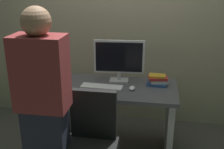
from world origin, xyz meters
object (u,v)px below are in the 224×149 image
mouse (132,88)px  cup_near_keyboard (65,82)px  keyboard (102,87)px  monitor (119,59)px  book_stack (158,80)px  desk (113,107)px  person_at_desk (44,109)px

mouse → cup_near_keyboard: size_ratio=1.13×
keyboard → monitor: bearing=58.4°
monitor → cup_near_keyboard: bearing=-156.8°
keyboard → mouse: size_ratio=4.30×
keyboard → book_stack: bearing=19.5°
desk → keyboard: size_ratio=3.10×
monitor → mouse: monitor is taller
mouse → desk: bearing=165.0°
desk → cup_near_keyboard: 0.57m
mouse → book_stack: bearing=34.5°
mouse → cup_near_keyboard: (-0.70, -0.01, 0.03)m
desk → mouse: size_ratio=13.31×
keyboard → cup_near_keyboard: bearing=-176.2°
desk → monitor: monitor is taller
desk → book_stack: size_ratio=5.97×
monitor → book_stack: size_ratio=2.43×
person_at_desk → mouse: bearing=49.8°
keyboard → cup_near_keyboard: (-0.39, -0.01, 0.03)m
keyboard → mouse: (0.31, -0.00, 0.01)m
keyboard → cup_near_keyboard: size_ratio=4.84×
desk → keyboard: bearing=-153.3°
person_at_desk → monitor: bearing=64.3°
desk → mouse: mouse is taller
monitor → mouse: 0.37m
cup_near_keyboard → monitor: bearing=23.2°
person_at_desk → mouse: 0.98m
cup_near_keyboard → keyboard: bearing=1.3°
mouse → cup_near_keyboard: cup_near_keyboard is taller
desk → person_at_desk: bearing=-117.8°
person_at_desk → monitor: size_ratio=3.03×
book_stack → keyboard: bearing=-163.1°
monitor → mouse: size_ratio=5.41×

